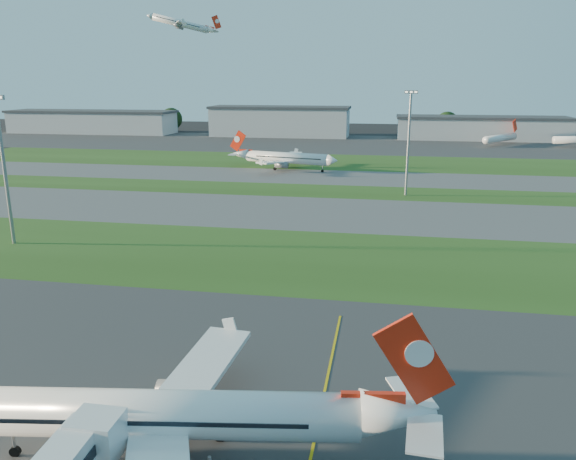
% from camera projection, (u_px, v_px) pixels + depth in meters
% --- Properties ---
extents(grass_strip_a, '(300.00, 34.00, 0.01)m').
position_uv_depth(grass_strip_a, '(321.00, 260.00, 90.87)').
color(grass_strip_a, '#274617').
rests_on(grass_strip_a, ground).
extents(taxiway_a, '(300.00, 32.00, 0.01)m').
position_uv_depth(taxiway_a, '(338.00, 214.00, 122.27)').
color(taxiway_a, '#515154').
rests_on(taxiway_a, ground).
extents(grass_strip_b, '(300.00, 18.00, 0.01)m').
position_uv_depth(grass_strip_b, '(347.00, 192.00, 146.06)').
color(grass_strip_b, '#274617').
rests_on(grass_strip_b, ground).
extents(taxiway_b, '(300.00, 26.00, 0.01)m').
position_uv_depth(taxiway_b, '(352.00, 178.00, 166.99)').
color(taxiway_b, '#515154').
rests_on(taxiway_b, ground).
extents(grass_strip_c, '(300.00, 40.00, 0.01)m').
position_uv_depth(grass_strip_c, '(358.00, 162.00, 198.39)').
color(grass_strip_c, '#274617').
rests_on(grass_strip_c, ground).
extents(apron_far, '(400.00, 80.00, 0.01)m').
position_uv_depth(apron_far, '(365.00, 144.00, 255.49)').
color(apron_far, '#333335').
rests_on(apron_far, ground).
extents(airliner_parked, '(35.08, 29.57, 10.98)m').
position_uv_depth(airliner_parked, '(175.00, 415.00, 42.07)').
color(airliner_parked, white).
rests_on(airliner_parked, ground).
extents(airliner_taxiing, '(34.26, 28.74, 10.84)m').
position_uv_depth(airliner_taxiing, '(286.00, 158.00, 180.98)').
color(airliner_taxiing, white).
rests_on(airliner_taxiing, ground).
extents(airliner_departing, '(28.68, 24.08, 9.15)m').
position_uv_depth(airliner_departing, '(181.00, 24.00, 240.96)').
color(airliner_departing, white).
extents(mini_jet_near, '(18.62, 23.87, 9.48)m').
position_uv_depth(mini_jet_near, '(500.00, 138.00, 249.23)').
color(mini_jet_near, white).
rests_on(mini_jet_near, ground).
extents(light_mast_west, '(3.20, 0.70, 25.80)m').
position_uv_depth(light_mast_west, '(3.00, 161.00, 96.18)').
color(light_mast_west, gray).
rests_on(light_mast_west, ground).
extents(light_mast_centre, '(3.20, 0.70, 25.80)m').
position_uv_depth(light_mast_centre, '(409.00, 136.00, 137.83)').
color(light_mast_centre, gray).
rests_on(light_mast_centre, ground).
extents(hangar_far_west, '(91.80, 23.00, 12.20)m').
position_uv_depth(hangar_far_west, '(92.00, 122.00, 307.38)').
color(hangar_far_west, '#ACAFB4').
rests_on(hangar_far_west, ground).
extents(hangar_west, '(71.40, 23.00, 15.20)m').
position_uv_depth(hangar_west, '(280.00, 121.00, 289.54)').
color(hangar_west, '#ACAFB4').
rests_on(hangar_west, ground).
extents(hangar_east, '(81.60, 23.00, 11.20)m').
position_uv_depth(hangar_east, '(481.00, 128.00, 273.43)').
color(hangar_east, '#ACAFB4').
rests_on(hangar_east, ground).
extents(tree_far_west, '(11.00, 11.00, 12.00)m').
position_uv_depth(tree_far_west, '(40.00, 119.00, 326.31)').
color(tree_far_west, black).
rests_on(tree_far_west, ground).
extents(tree_west, '(12.10, 12.10, 13.20)m').
position_uv_depth(tree_west, '(171.00, 119.00, 314.75)').
color(tree_west, black).
rests_on(tree_west, ground).
extents(tree_mid_west, '(9.90, 9.90, 10.80)m').
position_uv_depth(tree_mid_west, '(330.00, 124.00, 296.32)').
color(tree_mid_west, black).
rests_on(tree_mid_west, ground).
extents(tree_mid_east, '(11.55, 11.55, 12.60)m').
position_uv_depth(tree_mid_east, '(447.00, 123.00, 288.94)').
color(tree_mid_east, black).
rests_on(tree_mid_east, ground).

